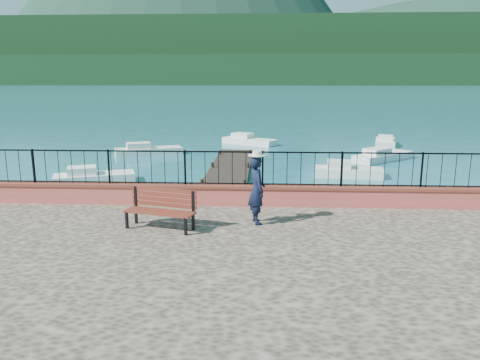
# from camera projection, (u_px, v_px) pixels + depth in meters

# --- Properties ---
(ground) EXTENTS (2000.00, 2000.00, 0.00)m
(ground) POSITION_uv_depth(u_px,v_px,m) (275.00, 305.00, 10.00)
(ground) COLOR #19596B
(ground) RESTS_ON ground
(parapet) EXTENTS (28.00, 0.46, 0.58)m
(parapet) POSITION_uv_depth(u_px,v_px,m) (273.00, 195.00, 13.29)
(parapet) COLOR #BC5043
(parapet) RESTS_ON promenade
(railing) EXTENTS (27.00, 0.05, 0.95)m
(railing) POSITION_uv_depth(u_px,v_px,m) (273.00, 169.00, 13.13)
(railing) COLOR black
(railing) RESTS_ON parapet
(dock) EXTENTS (2.00, 16.00, 0.30)m
(dock) POSITION_uv_depth(u_px,v_px,m) (227.00, 179.00, 21.78)
(dock) COLOR #2D231C
(dock) RESTS_ON ground
(far_forest) EXTENTS (900.00, 60.00, 18.00)m
(far_forest) POSITION_uv_depth(u_px,v_px,m) (266.00, 70.00, 300.62)
(far_forest) COLOR black
(far_forest) RESTS_ON ground
(foothills) EXTENTS (900.00, 120.00, 44.00)m
(foothills) POSITION_uv_depth(u_px,v_px,m) (266.00, 54.00, 356.33)
(foothills) COLOR black
(foothills) RESTS_ON ground
(companion_hill) EXTENTS (448.00, 384.00, 180.00)m
(companion_hill) POSITION_uv_depth(u_px,v_px,m) (454.00, 81.00, 544.70)
(companion_hill) COLOR #142D23
(companion_hill) RESTS_ON ground
(park_bench) EXTENTS (1.80, 1.00, 0.95)m
(park_bench) POSITION_uv_depth(u_px,v_px,m) (161.00, 217.00, 11.23)
(park_bench) COLOR black
(park_bench) RESTS_ON promenade
(person) EXTENTS (0.57, 0.71, 1.71)m
(person) POSITION_uv_depth(u_px,v_px,m) (257.00, 190.00, 11.54)
(person) COLOR black
(person) RESTS_ON promenade
(hat) EXTENTS (0.44, 0.44, 0.12)m
(hat) POSITION_uv_depth(u_px,v_px,m) (257.00, 153.00, 11.34)
(hat) COLOR silver
(hat) RESTS_ON person
(boat_0) EXTENTS (3.81, 2.45, 0.80)m
(boat_0) POSITION_uv_depth(u_px,v_px,m) (94.00, 174.00, 21.55)
(boat_0) COLOR white
(boat_0) RESTS_ON ground
(boat_1) EXTENTS (3.42, 1.74, 0.80)m
(boat_1) POSITION_uv_depth(u_px,v_px,m) (349.00, 168.00, 22.89)
(boat_1) COLOR silver
(boat_1) RESTS_ON ground
(boat_2) EXTENTS (4.01, 3.69, 0.80)m
(boat_2) POSITION_uv_depth(u_px,v_px,m) (383.00, 154.00, 27.32)
(boat_2) COLOR silver
(boat_2) RESTS_ON ground
(boat_3) EXTENTS (4.29, 2.72, 0.80)m
(boat_3) POSITION_uv_depth(u_px,v_px,m) (149.00, 148.00, 29.42)
(boat_3) COLOR silver
(boat_3) RESTS_ON ground
(boat_4) EXTENTS (4.13, 3.22, 0.80)m
(boat_4) POSITION_uv_depth(u_px,v_px,m) (250.00, 139.00, 33.93)
(boat_4) COLOR silver
(boat_4) RESTS_ON ground
(boat_5) EXTENTS (2.04, 3.46, 0.80)m
(boat_5) POSITION_uv_depth(u_px,v_px,m) (385.00, 140.00, 33.33)
(boat_5) COLOR silver
(boat_5) RESTS_ON ground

